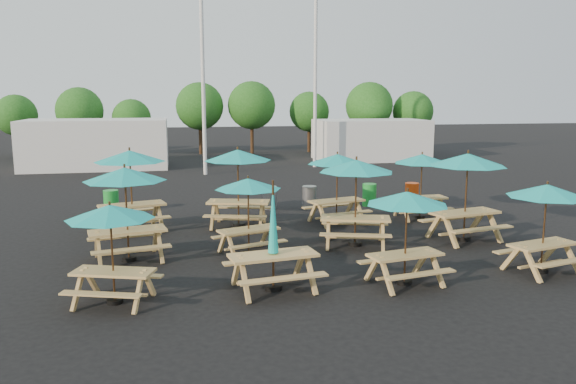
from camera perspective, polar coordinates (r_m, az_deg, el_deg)
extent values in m
plane|color=black|center=(16.84, 1.00, -4.54)|extent=(120.00, 120.00, 0.00)
cube|color=tan|center=(11.94, -17.33, -7.75)|extent=(1.73, 1.10, 0.05)
cube|color=tan|center=(11.52, -18.48, -9.83)|extent=(1.60, 0.72, 0.04)
cube|color=tan|center=(12.53, -16.15, -8.10)|extent=(1.60, 0.72, 0.04)
cylinder|color=black|center=(12.14, -17.18, -10.53)|extent=(0.32, 0.32, 0.09)
cylinder|color=brown|center=(11.84, -17.42, -6.05)|extent=(0.04, 0.04, 2.06)
cone|color=#16AAA8|center=(11.64, -17.64, -1.93)|extent=(2.22, 2.22, 0.29)
cube|color=tan|center=(14.82, -15.98, -3.82)|extent=(2.01, 1.10, 0.06)
cube|color=tan|center=(14.23, -15.58, -5.64)|extent=(1.91, 0.64, 0.04)
cube|color=tan|center=(15.57, -16.25, -4.34)|extent=(1.91, 0.64, 0.04)
cylinder|color=black|center=(15.01, -15.85, -6.52)|extent=(0.38, 0.38, 0.11)
cylinder|color=brown|center=(14.73, -16.06, -2.18)|extent=(0.05, 0.05, 2.42)
cone|color=#16AAA8|center=(14.56, -16.25, 1.76)|extent=(2.44, 2.44, 0.34)
cube|color=tan|center=(18.03, -15.56, -1.29)|extent=(2.12, 1.27, 0.07)
cube|color=tan|center=(17.39, -15.04, -2.74)|extent=(1.99, 0.80, 0.04)
cube|color=tan|center=(18.80, -15.96, -1.86)|extent=(1.99, 0.80, 0.04)
cylinder|color=black|center=(18.19, -15.45, -3.64)|extent=(0.40, 0.40, 0.11)
cylinder|color=brown|center=(17.95, -15.63, 0.13)|extent=(0.05, 0.05, 2.54)
cone|color=#16AAA8|center=(17.81, -15.79, 3.53)|extent=(2.66, 2.66, 0.35)
cube|color=tan|center=(12.15, -1.50, -6.44)|extent=(1.98, 1.00, 0.06)
cube|color=tan|center=(11.61, -0.41, -8.78)|extent=(1.91, 0.54, 0.04)
cube|color=tan|center=(12.87, -2.47, -6.92)|extent=(1.91, 0.54, 0.04)
cylinder|color=black|center=(12.37, -1.49, -9.66)|extent=(0.38, 0.38, 0.10)
cylinder|color=brown|center=(12.03, -1.51, -4.47)|extent=(0.05, 0.05, 2.41)
cone|color=#16AAA8|center=(11.94, -1.52, -2.52)|extent=(0.23, 0.23, 1.57)
cube|color=tan|center=(14.93, -4.02, -3.83)|extent=(1.72, 1.09, 0.05)
cube|color=tan|center=(14.48, -3.00, -5.31)|extent=(1.60, 0.71, 0.04)
cube|color=tan|center=(15.51, -4.95, -4.31)|extent=(1.60, 0.71, 0.04)
cylinder|color=black|center=(15.08, -3.99, -6.11)|extent=(0.32, 0.32, 0.09)
cylinder|color=brown|center=(14.85, -4.04, -2.46)|extent=(0.04, 0.04, 2.05)
cone|color=#16AAA8|center=(14.69, -4.08, 0.85)|extent=(2.21, 2.21, 0.29)
cube|color=tan|center=(18.00, -5.06, -1.01)|extent=(2.10, 1.25, 0.07)
cube|color=tan|center=(17.37, -5.41, -2.48)|extent=(1.97, 0.78, 0.04)
cube|color=tan|center=(18.76, -4.71, -1.55)|extent=(1.97, 0.78, 0.04)
cylinder|color=black|center=(18.16, -5.03, -3.35)|extent=(0.39, 0.39, 0.11)
cylinder|color=brown|center=(17.92, -5.08, 0.39)|extent=(0.05, 0.05, 2.51)
cone|color=#16AAA8|center=(17.78, -5.13, 3.76)|extent=(2.62, 2.62, 0.35)
cube|color=tan|center=(12.79, 11.81, -6.24)|extent=(1.75, 0.94, 0.06)
cube|color=tan|center=(12.39, 13.34, -8.13)|extent=(1.68, 0.53, 0.04)
cube|color=tan|center=(13.35, 10.32, -6.70)|extent=(1.68, 0.53, 0.04)
cylinder|color=black|center=(12.98, 11.71, -8.95)|extent=(0.33, 0.33, 0.09)
cylinder|color=brown|center=(12.69, 11.87, -4.60)|extent=(0.04, 0.04, 2.13)
cone|color=#16AAA8|center=(12.50, 12.02, -0.61)|extent=(2.11, 2.11, 0.30)
cube|color=tan|center=(15.77, 6.85, -2.66)|extent=(2.05, 1.28, 0.06)
cube|color=tan|center=(15.16, 6.87, -4.37)|extent=(1.91, 0.82, 0.04)
cube|color=tan|center=(16.53, 6.79, -3.18)|extent=(1.91, 0.82, 0.04)
cylinder|color=black|center=(15.95, 6.80, -5.24)|extent=(0.38, 0.38, 0.11)
cylinder|color=brown|center=(15.69, 6.89, -1.10)|extent=(0.05, 0.05, 2.45)
cone|color=#16AAA8|center=(15.52, 6.96, 2.65)|extent=(2.61, 2.61, 0.34)
cube|color=tan|center=(18.53, 4.97, -0.90)|extent=(1.92, 1.13, 0.06)
cube|color=tan|center=(18.03, 6.02, -2.16)|extent=(1.81, 0.69, 0.04)
cube|color=tan|center=(19.15, 3.95, -1.42)|extent=(1.81, 0.69, 0.04)
cylinder|color=black|center=(18.67, 4.94, -2.99)|extent=(0.36, 0.36, 0.10)
cylinder|color=brown|center=(18.46, 4.99, 0.36)|extent=(0.04, 0.04, 2.31)
cone|color=#16AAA8|center=(18.33, 5.03, 3.36)|extent=(2.39, 2.39, 0.32)
cube|color=tan|center=(14.64, 24.46, -4.85)|extent=(1.79, 1.04, 0.06)
cube|color=tan|center=(14.33, 26.26, -6.41)|extent=(1.69, 0.63, 0.04)
cube|color=tan|center=(15.10, 22.61, -5.36)|extent=(1.69, 0.63, 0.04)
cylinder|color=black|center=(14.81, 24.28, -7.27)|extent=(0.34, 0.34, 0.09)
cylinder|color=brown|center=(14.55, 24.57, -3.39)|extent=(0.04, 0.04, 2.15)
cone|color=#16AAA8|center=(14.39, 24.82, 0.13)|extent=(2.22, 2.22, 0.30)
cube|color=tan|center=(17.02, 17.54, -2.00)|extent=(2.12, 1.15, 0.07)
cube|color=tan|center=(16.54, 19.11, -3.57)|extent=(2.02, 0.66, 0.04)
cube|color=tan|center=(17.64, 15.96, -2.59)|extent=(2.02, 0.66, 0.04)
cylinder|color=black|center=(17.18, 17.40, -4.52)|extent=(0.40, 0.40, 0.11)
cylinder|color=brown|center=(16.93, 17.62, -0.49)|extent=(0.05, 0.05, 2.57)
cone|color=#16AAA8|center=(16.78, 17.81, 3.15)|extent=(2.57, 2.57, 0.36)
cube|color=tan|center=(19.70, 13.31, -0.56)|extent=(1.76, 0.71, 0.06)
cube|color=tan|center=(19.19, 14.10, -1.72)|extent=(1.75, 0.27, 0.04)
cube|color=tan|center=(20.32, 12.51, -1.03)|extent=(1.75, 0.27, 0.04)
cylinder|color=black|center=(19.83, 13.24, -2.47)|extent=(0.35, 0.35, 0.10)
cylinder|color=brown|center=(19.63, 13.36, 0.58)|extent=(0.04, 0.04, 2.23)
cone|color=#16AAA8|center=(19.51, 13.47, 3.31)|extent=(1.93, 1.93, 0.31)
cylinder|color=green|center=(20.94, -17.51, -0.97)|extent=(0.53, 0.53, 0.85)
cylinder|color=gray|center=(20.82, -1.87, -0.57)|extent=(0.53, 0.53, 0.85)
cylinder|color=gray|center=(20.88, 2.19, -0.55)|extent=(0.53, 0.53, 0.85)
cylinder|color=green|center=(21.64, 8.26, -0.28)|extent=(0.53, 0.53, 0.85)
cylinder|color=#C93D0B|center=(22.13, 12.46, -0.18)|extent=(0.53, 0.53, 0.85)
cylinder|color=silver|center=(30.03, -8.68, 13.18)|extent=(0.20, 0.20, 12.00)
cylinder|color=silver|center=(32.97, 2.80, 12.97)|extent=(0.20, 0.20, 12.00)
cube|color=silver|center=(34.35, -18.88, 4.65)|extent=(8.00, 4.00, 2.80)
cube|color=silver|center=(37.21, 8.37, 5.27)|extent=(7.00, 4.00, 2.60)
cylinder|color=#382314|center=(42.65, -25.72, 4.52)|extent=(0.24, 0.24, 1.92)
sphere|color=#1E5919|center=(42.55, -25.91, 7.03)|extent=(2.80, 2.80, 2.80)
cylinder|color=#382314|center=(40.45, -20.24, 4.80)|extent=(0.24, 0.24, 2.14)
sphere|color=#1E5919|center=(40.34, -20.42, 7.76)|extent=(3.11, 3.11, 3.11)
cylinder|color=#382314|center=(39.83, -15.49, 4.73)|extent=(0.24, 0.24, 1.78)
sphere|color=#1E5919|center=(39.73, -15.61, 7.23)|extent=(2.59, 2.59, 2.59)
cylinder|color=#382314|center=(40.80, -8.88, 5.45)|extent=(0.24, 0.24, 2.31)
sphere|color=#1E5919|center=(40.70, -8.96, 8.62)|extent=(3.36, 3.36, 3.36)
cylinder|color=#382314|center=(40.67, -3.68, 5.55)|extent=(0.24, 0.24, 2.35)
sphere|color=#1E5919|center=(40.56, -3.71, 8.79)|extent=(3.41, 3.41, 3.41)
cylinder|color=#382314|center=(41.88, 2.15, 5.47)|extent=(0.24, 0.24, 2.02)
sphere|color=#1E5919|center=(41.77, 2.17, 8.16)|extent=(2.94, 2.94, 2.94)
cylinder|color=#382314|center=(41.30, 8.17, 5.53)|extent=(0.24, 0.24, 2.32)
sphere|color=#1E5919|center=(41.19, 8.25, 8.68)|extent=(3.38, 3.38, 3.38)
cylinder|color=#382314|center=(42.58, 12.48, 5.32)|extent=(0.24, 0.24, 2.03)
sphere|color=#1E5919|center=(42.48, 12.58, 7.99)|extent=(2.95, 2.95, 2.95)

